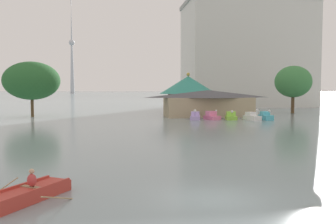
% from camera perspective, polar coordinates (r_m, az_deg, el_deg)
% --- Properties ---
extents(ground_plane, '(2000.00, 2000.00, 0.00)m').
position_cam_1_polar(ground_plane, '(15.42, 7.33, -13.69)').
color(ground_plane, gray).
extents(rowboat_with_rower, '(3.63, 4.12, 1.31)m').
position_cam_1_polar(rowboat_with_rower, '(16.16, -21.64, -12.12)').
color(rowboat_with_rower, '#B7382D').
rests_on(rowboat_with_rower, ground).
extents(pedal_boat_lavender, '(2.07, 2.74, 1.64)m').
position_cam_1_polar(pedal_boat_lavender, '(54.51, 4.38, -0.72)').
color(pedal_boat_lavender, '#B299D8').
rests_on(pedal_boat_lavender, ground).
extents(pedal_boat_pink, '(2.34, 2.92, 1.58)m').
position_cam_1_polar(pedal_boat_pink, '(55.33, 7.04, -0.67)').
color(pedal_boat_pink, pink).
rests_on(pedal_boat_pink, ground).
extents(pedal_boat_lime, '(1.99, 2.65, 1.50)m').
position_cam_1_polar(pedal_boat_lime, '(55.19, 10.04, -0.71)').
color(pedal_boat_lime, '#8CCC3F').
rests_on(pedal_boat_lime, ground).
extents(pedal_boat_white, '(2.09, 3.09, 1.71)m').
position_cam_1_polar(pedal_boat_white, '(55.09, 13.26, -0.76)').
color(pedal_boat_white, white).
rests_on(pedal_boat_white, ground).
extents(pedal_boat_cyan, '(1.56, 2.57, 1.59)m').
position_cam_1_polar(pedal_boat_cyan, '(56.05, 15.36, -0.68)').
color(pedal_boat_cyan, '#4CB7CC').
rests_on(pedal_boat_cyan, ground).
extents(boathouse, '(15.77, 7.18, 4.51)m').
position_cam_1_polar(boathouse, '(61.35, 6.43, 1.49)').
color(boathouse, tan).
rests_on(boathouse, ground).
extents(green_roof_pavilion, '(11.61, 11.61, 8.03)m').
position_cam_1_polar(green_roof_pavilion, '(72.27, 3.24, 3.36)').
color(green_roof_pavilion, brown).
rests_on(green_roof_pavilion, ground).
extents(shoreline_tree_tall_left, '(9.28, 9.28, 9.28)m').
position_cam_1_polar(shoreline_tree_tall_left, '(64.14, -20.96, 4.69)').
color(shoreline_tree_tall_left, brown).
rests_on(shoreline_tree_tall_left, ground).
extents(shoreline_tree_right, '(7.00, 7.00, 9.20)m').
position_cam_1_polar(shoreline_tree_right, '(73.28, 19.38, 4.60)').
color(shoreline_tree_right, brown).
rests_on(shoreline_tree_right, ground).
extents(background_building_block, '(33.32, 18.55, 27.95)m').
position_cam_1_polar(background_building_block, '(99.55, 12.43, 8.93)').
color(background_building_block, silver).
rests_on(background_building_block, ground).
extents(distant_broadcast_tower, '(6.61, 6.61, 139.02)m').
position_cam_1_polar(distant_broadcast_tower, '(438.31, -15.13, 9.75)').
color(distant_broadcast_tower, '#B7BCC6').
rests_on(distant_broadcast_tower, ground).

